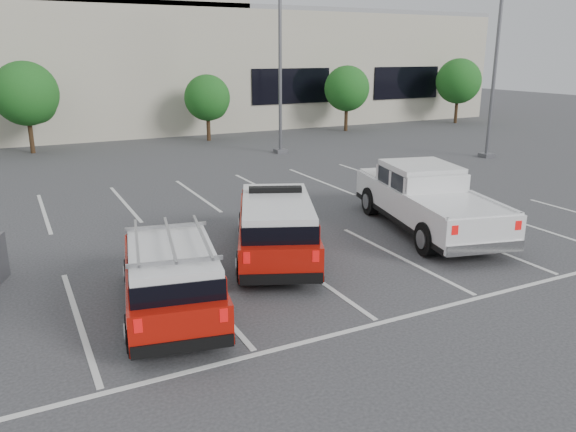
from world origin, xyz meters
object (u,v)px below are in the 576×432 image
convention_building (96,60)px  light_pole_right (496,54)px  fire_chief_suv (276,231)px  white_pickup (426,205)px  tree_mid_left (28,96)px  tree_mid_right (209,99)px  tree_right (348,90)px  light_pole_mid (280,54)px  ladder_suv (172,281)px  tree_far_right (459,83)px

convention_building → light_pole_right: bearing=-54.1°
fire_chief_suv → white_pickup: 5.13m
tree_mid_left → tree_mid_right: 10.01m
tree_mid_left → tree_right: bearing=-0.0°
light_pole_mid → white_pickup: 15.17m
convention_building → ladder_suv: size_ratio=12.48×
tree_mid_right → light_pole_right: bearing=-47.8°
white_pickup → tree_mid_right: bearing=103.1°
tree_right → light_pole_right: 12.32m
light_pole_mid → ladder_suv: (-10.58, -16.54, -4.47)m
convention_building → tree_right: 17.96m
convention_building → tree_mid_left: convention_building is taller
tree_right → light_pole_mid: 10.38m
light_pole_mid → fire_chief_suv: size_ratio=1.86×
tree_far_right → tree_right: bearing=-180.0°
light_pole_mid → convention_building: bearing=113.3°
tree_mid_left → fire_chief_suv: tree_mid_left is taller
tree_far_right → white_pickup: bearing=-134.7°
tree_mid_left → convention_building: bearing=62.6°
convention_building → tree_right: convention_building is taller
light_pole_right → tree_right: bearing=94.3°
tree_mid_right → convention_building: bearing=116.6°
tree_mid_left → tree_far_right: size_ratio=1.00×
fire_chief_suv → convention_building: bearing=112.3°
tree_mid_left → light_pole_mid: bearing=-26.9°
convention_building → tree_mid_left: 11.19m
tree_mid_right → white_pickup: 20.48m
light_pole_right → light_pole_mid: bearing=146.3°
ladder_suv → light_pole_right: bearing=39.2°
tree_far_right → light_pole_mid: size_ratio=0.47×
tree_far_right → ladder_suv: bearing=-141.8°
white_pickup → ladder_suv: size_ratio=1.40×
tree_far_right → fire_chief_suv: (-25.32, -20.56, -2.29)m
light_pole_mid → white_pickup: bearing=-98.3°
tree_mid_left → white_pickup: 22.76m
tree_mid_right → light_pole_right: (10.91, -12.05, 2.68)m
light_pole_right → fire_chief_suv: bearing=-152.3°
tree_right → white_pickup: 22.90m
tree_mid_right → fire_chief_suv: (-5.32, -20.56, -1.76)m
convention_building → tree_mid_right: convention_building is taller
light_pole_right → convention_building: bearing=125.9°
tree_mid_right → light_pole_right: size_ratio=0.39×
light_pole_mid → tree_mid_right: bearing=107.5°
tree_mid_left → tree_far_right: 30.00m
tree_mid_right → light_pole_right: light_pole_right is taller
light_pole_right → ladder_suv: (-19.58, -10.54, -4.47)m
fire_chief_suv → white_pickup: white_pickup is taller
tree_mid_right → fire_chief_suv: tree_mid_right is taller
convention_building → white_pickup: (4.72, -30.23, -3.94)m
tree_far_right → white_pickup: size_ratio=0.72×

